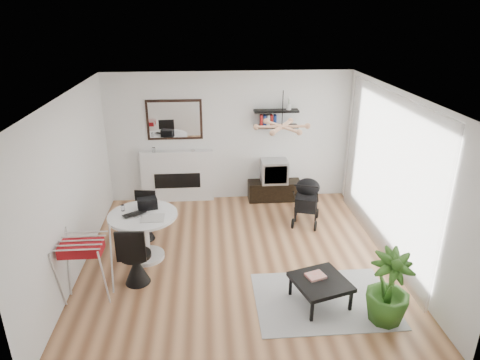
{
  "coord_description": "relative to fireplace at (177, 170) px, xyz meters",
  "views": [
    {
      "loc": [
        -0.45,
        -6.03,
        3.85
      ],
      "look_at": [
        0.06,
        0.4,
        1.24
      ],
      "focal_mm": 32.0,
      "sensor_mm": 36.0,
      "label": 1
    }
  ],
  "objects": [
    {
      "name": "chair_near",
      "position": [
        -0.46,
        -2.96,
        -0.38
      ],
      "size": [
        0.46,
        0.48,
        0.97
      ],
      "rotation": [
        0.0,
        0.0,
        3.07
      ],
      "color": "black",
      "rests_on": "floor"
    },
    {
      "name": "crt_tv",
      "position": [
        2.03,
        -0.13,
        -0.03
      ],
      "size": [
        0.55,
        0.48,
        0.48
      ],
      "color": "#AFAFB1",
      "rests_on": "tv_console"
    },
    {
      "name": "dining_table",
      "position": [
        -0.41,
        -2.26,
        -0.16
      ],
      "size": [
        1.1,
        1.1,
        0.8
      ],
      "color": "white",
      "rests_on": "floor"
    },
    {
      "name": "rug",
      "position": [
        2.23,
        -3.59,
        -0.68
      ],
      "size": [
        1.94,
        1.4,
        0.01
      ],
      "primitive_type": "cube",
      "color": "#9F9F9F",
      "rests_on": "floor"
    },
    {
      "name": "shelf_upper",
      "position": [
        2.05,
        -0.05,
        1.23
      ],
      "size": [
        0.9,
        0.25,
        0.04
      ],
      "primitive_type": "cube",
      "color": "black",
      "rests_on": "wall_back"
    },
    {
      "name": "shelf_lower",
      "position": [
        2.05,
        -0.05,
        0.91
      ],
      "size": [
        0.9,
        0.25,
        0.04
      ],
      "primitive_type": "cube",
      "color": "black",
      "rests_on": "wall_back"
    },
    {
      "name": "black_bag",
      "position": [
        -0.35,
        -2.06,
        0.21
      ],
      "size": [
        0.34,
        0.26,
        0.18
      ],
      "primitive_type": "cube",
      "rotation": [
        0.0,
        0.0,
        0.27
      ],
      "color": "black",
      "rests_on": "dining_table"
    },
    {
      "name": "stroller",
      "position": [
        2.5,
        -1.19,
        -0.28
      ],
      "size": [
        0.67,
        0.85,
        0.94
      ],
      "rotation": [
        0.0,
        0.0,
        -0.31
      ],
      "color": "black",
      "rests_on": "floor"
    },
    {
      "name": "wall_right",
      "position": [
        3.6,
        -2.42,
        0.66
      ],
      "size": [
        0.0,
        5.0,
        5.0
      ],
      "primitive_type": "plane",
      "rotation": [
        1.57,
        0.0,
        -1.57
      ],
      "color": "white",
      "rests_on": "floor"
    },
    {
      "name": "magazines",
      "position": [
        2.09,
        -3.55,
        -0.29
      ],
      "size": [
        0.3,
        0.27,
        0.04
      ],
      "primitive_type": "cube",
      "rotation": [
        0.0,
        0.0,
        0.33
      ],
      "color": "#E04A38",
      "rests_on": "coffee_table"
    },
    {
      "name": "sheer_curtain",
      "position": [
        3.5,
        -2.22,
        0.66
      ],
      "size": [
        0.04,
        3.6,
        2.6
      ],
      "primitive_type": "cube",
      "color": "white",
      "rests_on": "wall_right"
    },
    {
      "name": "coffee_table",
      "position": [
        2.15,
        -3.63,
        -0.35
      ],
      "size": [
        0.87,
        0.87,
        0.36
      ],
      "rotation": [
        0.0,
        0.0,
        0.29
      ],
      "color": "black",
      "rests_on": "rug"
    },
    {
      "name": "fireplace",
      "position": [
        0.0,
        0.0,
        0.0
      ],
      "size": [
        1.5,
        0.17,
        2.16
      ],
      "color": "white",
      "rests_on": "floor"
    },
    {
      "name": "tv_console",
      "position": [
        2.05,
        -0.13,
        -0.48
      ],
      "size": [
        1.11,
        0.39,
        0.42
      ],
      "primitive_type": "cube",
      "color": "black",
      "rests_on": "floor"
    },
    {
      "name": "ceiling",
      "position": [
        1.1,
        -2.42,
        2.01
      ],
      "size": [
        5.0,
        5.0,
        0.0
      ],
      "primitive_type": "plane",
      "color": "white",
      "rests_on": "wall_back"
    },
    {
      "name": "laptop",
      "position": [
        -0.51,
        -2.33,
        0.13
      ],
      "size": [
        0.44,
        0.4,
        0.03
      ],
      "primitive_type": "imported",
      "rotation": [
        0.0,
        0.0,
        0.59
      ],
      "color": "black",
      "rests_on": "dining_table"
    },
    {
      "name": "potted_plant",
      "position": [
        2.92,
        -4.05,
        -0.18
      ],
      "size": [
        0.59,
        0.59,
        1.02
      ],
      "primitive_type": "imported",
      "rotation": [
        0.0,
        0.0,
        0.04
      ],
      "color": "#2E5E1B",
      "rests_on": "floor"
    },
    {
      "name": "drinking_glass",
      "position": [
        -0.74,
        -2.11,
        0.17
      ],
      "size": [
        0.06,
        0.06,
        0.1
      ],
      "primitive_type": "cylinder",
      "color": "white",
      "rests_on": "dining_table"
    },
    {
      "name": "wall_left",
      "position": [
        -1.4,
        -2.42,
        0.66
      ],
      "size": [
        0.0,
        5.0,
        5.0
      ],
      "primitive_type": "plane",
      "rotation": [
        1.57,
        0.0,
        1.57
      ],
      "color": "white",
      "rests_on": "floor"
    },
    {
      "name": "newspaper",
      "position": [
        -0.24,
        -2.42,
        0.12
      ],
      "size": [
        0.36,
        0.3,
        0.01
      ],
      "primitive_type": "cube",
      "rotation": [
        0.0,
        0.0,
        0.01
      ],
      "color": "silver",
      "rests_on": "dining_table"
    },
    {
      "name": "pendant_lamp",
      "position": [
        1.8,
        -2.12,
        1.46
      ],
      "size": [
        0.9,
        0.9,
        0.1
      ],
      "primitive_type": null,
      "color": "tan",
      "rests_on": "ceiling"
    },
    {
      "name": "drying_rack",
      "position": [
        -1.08,
        -3.28,
        -0.18
      ],
      "size": [
        0.65,
        0.6,
        0.96
      ],
      "rotation": [
        0.0,
        0.0,
        -0.01
      ],
      "color": "white",
      "rests_on": "floor"
    },
    {
      "name": "chair_far",
      "position": [
        -0.5,
        -1.61,
        -0.41
      ],
      "size": [
        0.42,
        0.44,
        0.86
      ],
      "rotation": [
        0.0,
        0.0,
        -0.15
      ],
      "color": "black",
      "rests_on": "floor"
    },
    {
      "name": "wall_back",
      "position": [
        1.1,
        0.08,
        0.66
      ],
      "size": [
        5.0,
        0.0,
        5.0
      ],
      "primitive_type": "plane",
      "rotation": [
        1.57,
        0.0,
        0.0
      ],
      "color": "white",
      "rests_on": "floor"
    },
    {
      "name": "floor",
      "position": [
        1.1,
        -2.42,
        -0.69
      ],
      "size": [
        5.0,
        5.0,
        0.0
      ],
      "primitive_type": "plane",
      "color": "brown",
      "rests_on": "ground"
    }
  ]
}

